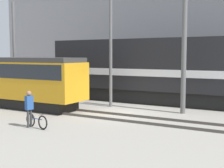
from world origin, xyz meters
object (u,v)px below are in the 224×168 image
(freight_locomotive, at_px, (164,70))
(utility_pole_right, at_px, (184,39))
(utility_pole_left, at_px, (14,51))
(streetcar, at_px, (13,79))
(utility_pole_center, at_px, (111,43))
(bicycle, at_px, (37,121))
(person, at_px, (29,105))

(freight_locomotive, xyz_separation_m, utility_pole_right, (2.38, -3.19, 2.03))
(utility_pole_left, height_order, utility_pole_right, utility_pole_right)
(streetcar, xyz_separation_m, utility_pole_center, (5.84, 3.19, 2.39))
(utility_pole_left, bearing_deg, utility_pole_right, -0.00)
(utility_pole_center, bearing_deg, freight_locomotive, 50.24)
(freight_locomotive, distance_m, bicycle, 10.97)
(streetcar, relative_size, utility_pole_center, 1.24)
(bicycle, xyz_separation_m, utility_pole_right, (5.06, 7.23, 4.16))
(bicycle, xyz_separation_m, person, (-0.39, -0.07, 0.76))
(utility_pole_center, relative_size, utility_pole_right, 0.96)
(bicycle, relative_size, utility_pole_center, 0.19)
(person, height_order, utility_pole_left, utility_pole_left)
(streetcar, bearing_deg, person, -37.16)
(utility_pole_left, bearing_deg, person, -40.15)
(utility_pole_center, bearing_deg, bicycle, -90.19)
(freight_locomotive, height_order, person, freight_locomotive)
(bicycle, bearing_deg, utility_pole_center, 89.81)
(utility_pole_left, distance_m, utility_pole_right, 14.12)
(bicycle, distance_m, utility_pole_left, 12.11)
(utility_pole_left, bearing_deg, freight_locomotive, 15.21)
(streetcar, distance_m, person, 6.86)
(freight_locomotive, height_order, utility_pole_center, utility_pole_center)
(bicycle, relative_size, utility_pole_left, 0.21)
(freight_locomotive, relative_size, bicycle, 10.67)
(streetcar, bearing_deg, utility_pole_right, 16.34)
(freight_locomotive, bearing_deg, utility_pole_left, -164.79)
(utility_pole_center, height_order, utility_pole_right, utility_pole_right)
(utility_pole_center, xyz_separation_m, utility_pole_right, (5.03, 0.00, 0.18))
(utility_pole_right, bearing_deg, bicycle, -124.97)
(bicycle, height_order, person, person)
(utility_pole_right, bearing_deg, freight_locomotive, 126.75)
(freight_locomotive, bearing_deg, person, -106.29)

